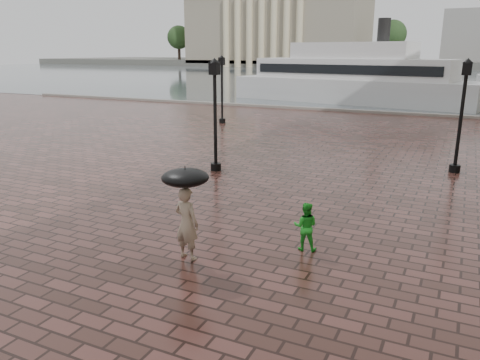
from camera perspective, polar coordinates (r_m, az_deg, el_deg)
The scene contains 11 objects.
ground at distance 8.76m, azimuth 0.55°, elevation -17.80°, with size 300.00×300.00×0.00m, color #351E18.
harbour_water at distance 98.81m, azimuth 24.28°, elevation 11.32°, with size 240.00×240.00×0.00m, color #424A50.
quay_edge at distance 39.06m, azimuth 21.04°, elevation 7.35°, with size 80.00×0.60×0.30m, color slate.
far_shore at distance 166.72m, azimuth 25.20°, elevation 12.71°, with size 300.00×60.00×2.00m, color #4C4C47.
museum at distance 162.28m, azimuth 4.84°, elevation 18.59°, with size 57.00×32.50×26.00m.
far_trees at distance 144.75m, azimuth 25.40°, elevation 15.84°, with size 188.00×8.00×13.50m.
street_lamps at distance 24.70m, azimuth 14.95°, elevation 9.16°, with size 21.44×14.44×4.40m.
adult_pedestrian at distance 11.12m, azimuth -6.51°, elevation -5.28°, with size 0.65×0.43×1.78m, color gray.
child_pedestrian at distance 11.73m, azimuth 7.99°, elevation -5.63°, with size 0.60×0.47×1.23m, color green.
ferry_near at distance 47.23m, azimuth 13.45°, elevation 11.99°, with size 24.04×9.73×7.68m.
umbrella at distance 10.77m, azimuth -6.69°, elevation 0.29°, with size 1.10×1.10×1.17m.
Camera 1 is at (3.10, -6.64, 4.80)m, focal length 35.00 mm.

